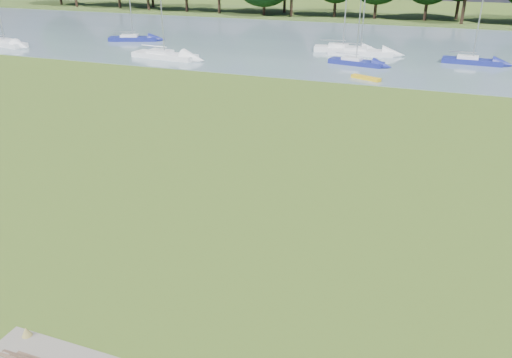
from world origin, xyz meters
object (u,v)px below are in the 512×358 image
(kayak, at_px, (366,78))
(sailboat_4, at_px, (133,37))
(sailboat_1, at_px, (472,59))
(sailboat_2, at_px, (360,50))
(sailboat_3, at_px, (342,47))
(sailboat_5, at_px, (4,42))
(sailboat_0, at_px, (164,54))
(sailboat_7, at_px, (356,60))

(kayak, distance_m, sailboat_4, 33.41)
(sailboat_1, bearing_deg, sailboat_2, 179.12)
(sailboat_3, relative_size, sailboat_5, 0.97)
(sailboat_2, bearing_deg, sailboat_0, -160.64)
(sailboat_0, bearing_deg, sailboat_4, 143.86)
(sailboat_4, relative_size, sailboat_5, 0.88)
(sailboat_2, relative_size, sailboat_4, 1.13)
(sailboat_3, bearing_deg, kayak, -77.90)
(sailboat_3, bearing_deg, sailboat_4, 175.69)
(sailboat_0, xyz_separation_m, sailboat_5, (-22.05, 0.01, 0.02))
(sailboat_3, bearing_deg, sailboat_5, -173.16)
(sailboat_0, height_order, sailboat_5, sailboat_5)
(sailboat_0, bearing_deg, sailboat_5, -173.87)
(sailboat_0, xyz_separation_m, sailboat_1, (30.92, 8.30, -0.02))
(sailboat_1, bearing_deg, sailboat_4, -177.01)
(kayak, bearing_deg, sailboat_2, 126.63)
(sailboat_5, relative_size, sailboat_7, 1.29)
(sailboat_2, xyz_separation_m, sailboat_7, (0.49, -5.48, -0.08))
(sailboat_7, bearing_deg, sailboat_2, 105.83)
(sailboat_0, distance_m, sailboat_2, 21.47)
(sailboat_1, xyz_separation_m, sailboat_5, (-52.97, -8.29, 0.04))
(kayak, bearing_deg, sailboat_0, -161.87)
(sailboat_1, bearing_deg, sailboat_5, -167.52)
(sailboat_0, bearing_deg, sailboat_2, 31.50)
(kayak, xyz_separation_m, sailboat_5, (-43.98, 2.37, 0.37))
(sailboat_3, bearing_deg, sailboat_7, -76.34)
(kayak, relative_size, sailboat_4, 0.35)
(sailboat_1, height_order, sailboat_4, sailboat_4)
(sailboat_0, distance_m, sailboat_4, 12.96)
(sailboat_0, distance_m, sailboat_5, 22.05)
(sailboat_2, height_order, sailboat_7, sailboat_2)
(sailboat_0, distance_m, sailboat_7, 20.24)
(sailboat_7, bearing_deg, sailboat_5, -164.27)
(sailboat_5, bearing_deg, sailboat_2, 24.14)
(sailboat_7, bearing_deg, kayak, -60.83)
(kayak, relative_size, sailboat_0, 0.31)
(sailboat_2, relative_size, sailboat_7, 1.29)
(sailboat_1, relative_size, sailboat_4, 0.93)
(kayak, relative_size, sailboat_7, 0.40)
(sailboat_0, relative_size, sailboat_1, 1.20)
(sailboat_1, height_order, sailboat_2, sailboat_2)
(sailboat_4, bearing_deg, kayak, -40.22)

